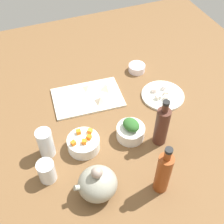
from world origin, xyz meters
TOP-DOWN VIEW (x-y plane):
  - tabletop at (0.00, 0.00)cm, footprint 190.00×190.00cm
  - cutting_board at (6.20, -17.19)cm, footprint 34.92×24.08cm
  - plate_tofu at (-28.85, -5.04)cm, footprint 20.96×20.96cm
  - bowl_greens at (-3.89, 12.00)cm, footprint 12.15×12.15cm
  - bowl_carrots at (16.71, 10.42)cm, footprint 13.46×13.46cm
  - bowl_small_side at (-25.08, -27.78)cm, footprint 8.79×8.79cm
  - teapot at (17.90, 31.69)cm, footprint 16.07×14.00cm
  - bottle_0 at (-4.59, 38.33)cm, footprint 5.41×5.41cm
  - bottle_1 at (-14.44, 18.62)cm, footprint 5.66×5.66cm
  - drinking_glass_0 at (31.39, 7.64)cm, footprint 6.39×6.39cm
  - drinking_glass_1 at (33.84, 19.17)cm, footprint 6.69×6.69cm
  - carrot_cube_0 at (21.05, 11.44)cm, footprint 2.32×2.32cm
  - carrot_cube_1 at (17.44, 6.67)cm, footprint 1.93×1.93cm
  - carrot_cube_2 at (16.82, 12.36)cm, footprint 2.38×2.38cm
  - carrot_cube_3 at (12.90, 7.94)cm, footprint 2.54×2.54cm
  - carrot_cube_4 at (14.27, 10.85)cm, footprint 2.55×2.55cm
  - chopped_greens_mound at (-3.89, 12.00)cm, footprint 8.28×9.30cm
  - tofu_cube_0 at (-25.94, -8.61)cm, footprint 3.07×3.07cm
  - tofu_cube_1 at (-30.64, -4.74)cm, footprint 3.11×3.11cm
  - tofu_cube_2 at (-25.09, -3.38)cm, footprint 2.21×2.21cm
  - tofu_cube_3 at (-28.64, -1.73)cm, footprint 3.09×3.09cm
  - tofu_cube_4 at (-31.41, -8.52)cm, footprint 2.96×2.96cm
  - dumpling_0 at (-4.72, -19.08)cm, footprint 5.84×6.02cm
  - dumpling_1 at (3.79, -22.60)cm, footprint 7.29×7.27cm
  - dumpling_2 at (1.34, -11.56)cm, footprint 6.89×6.86cm

SIDE VIEW (x-z plane):
  - tabletop at x=0.00cm, z-range 0.00..3.00cm
  - cutting_board at x=6.20cm, z-range 3.00..4.00cm
  - plate_tofu at x=-28.85cm, z-range 3.00..4.20cm
  - bowl_small_side at x=-25.08cm, z-range 3.00..6.86cm
  - dumpling_1 at x=3.79cm, z-range 4.00..6.11cm
  - dumpling_0 at x=-4.72cm, z-range 4.00..6.41cm
  - tofu_cube_0 at x=-25.94cm, z-range 4.20..6.40cm
  - tofu_cube_1 at x=-30.64cm, z-range 4.20..6.40cm
  - tofu_cube_2 at x=-25.09cm, z-range 4.20..6.40cm
  - tofu_cube_3 at x=-28.64cm, z-range 4.20..6.40cm
  - tofu_cube_4 at x=-31.41cm, z-range 4.20..6.40cm
  - dumpling_2 at x=1.34cm, z-range 4.00..7.03cm
  - bowl_carrots at x=16.71cm, z-range 3.00..8.58cm
  - bowl_greens at x=-3.89cm, z-range 3.00..8.72cm
  - drinking_glass_1 at x=33.84cm, z-range 3.00..12.32cm
  - teapot at x=17.90cm, z-range 1.39..16.99cm
  - carrot_cube_0 at x=21.05cm, z-range 8.58..10.38cm
  - carrot_cube_1 at x=17.44cm, z-range 8.58..10.38cm
  - carrot_cube_2 at x=16.82cm, z-range 8.58..10.38cm
  - carrot_cube_3 at x=12.90cm, z-range 8.58..10.38cm
  - carrot_cube_4 at x=14.27cm, z-range 8.58..10.38cm
  - drinking_glass_0 at x=31.39cm, z-range 3.00..16.48cm
  - chopped_greens_mound at x=-3.89cm, z-range 8.72..12.88cm
  - bottle_1 at x=-14.44cm, z-range 1.06..24.86cm
  - bottle_0 at x=-4.59cm, z-range 1.05..25.54cm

